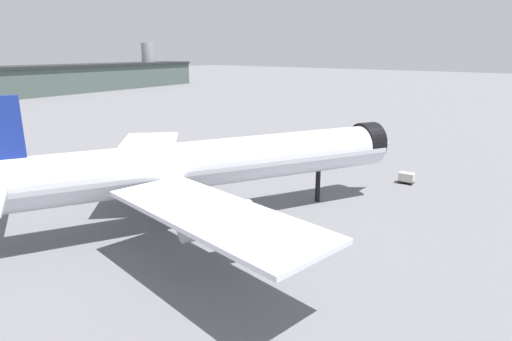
% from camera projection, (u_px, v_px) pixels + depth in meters
% --- Properties ---
extents(ground, '(900.00, 900.00, 0.00)m').
position_uv_depth(ground, '(221.00, 222.00, 56.20)').
color(ground, slate).
extents(airliner_near_gate, '(58.33, 52.30, 17.23)m').
position_uv_depth(airliner_near_gate, '(201.00, 165.00, 54.51)').
color(airliner_near_gate, silver).
rests_on(airliner_near_gate, ground).
extents(service_truck_front, '(4.72, 5.92, 3.00)m').
position_uv_depth(service_truck_front, '(132.00, 153.00, 87.30)').
color(service_truck_front, black).
rests_on(service_truck_front, ground).
extents(baggage_cart_trailing, '(2.13, 2.54, 1.82)m').
position_uv_depth(baggage_cart_trailing, '(406.00, 178.00, 72.23)').
color(baggage_cart_trailing, black).
rests_on(baggage_cart_trailing, ground).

